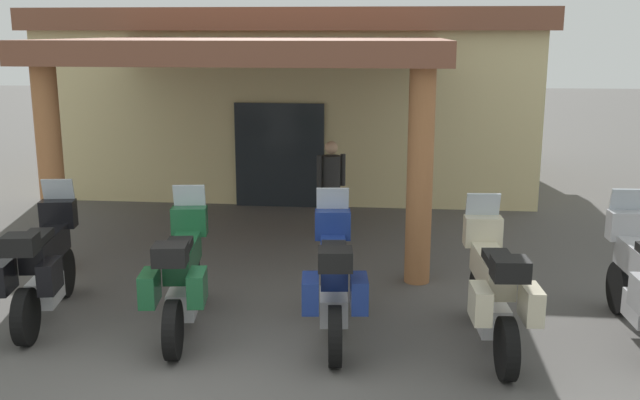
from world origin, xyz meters
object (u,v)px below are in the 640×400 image
(pedestrian, at_px, (331,181))
(motorcycle_green, at_px, (182,275))
(motel_building, at_px, (299,94))
(motorcycle_blue, at_px, (334,280))
(motorcycle_cream, at_px, (494,289))
(motorcycle_black, at_px, (43,265))

(pedestrian, bearing_deg, motorcycle_green, -45.29)
(motel_building, bearing_deg, pedestrian, -76.12)
(motorcycle_blue, relative_size, motorcycle_cream, 1.00)
(motorcycle_black, distance_m, motorcycle_green, 1.81)
(motorcycle_black, relative_size, motorcycle_green, 1.00)
(motorcycle_cream, bearing_deg, pedestrian, 22.14)
(motel_building, height_order, motorcycle_blue, motel_building)
(motorcycle_green, height_order, motorcycle_blue, same)
(motorcycle_blue, bearing_deg, motorcycle_cream, -100.04)
(motel_building, height_order, motorcycle_black, motel_building)
(motel_building, distance_m, motorcycle_black, 9.46)
(motorcycle_blue, xyz_separation_m, pedestrian, (-0.27, 4.37, 0.26))
(motorcycle_blue, height_order, pedestrian, pedestrian)
(motorcycle_green, bearing_deg, motorcycle_blue, -97.53)
(motorcycle_cream, bearing_deg, motorcycle_black, 82.66)
(motorcycle_green, distance_m, motorcycle_cream, 3.59)
(motel_building, xyz_separation_m, motorcycle_cream, (3.11, -9.57, -1.34))
(motorcycle_black, xyz_separation_m, motorcycle_blue, (3.58, -0.30, 0.00))
(motel_building, xyz_separation_m, motorcycle_black, (-2.26, -9.09, -1.34))
(motorcycle_green, distance_m, motorcycle_blue, 1.79)
(motorcycle_cream, height_order, pedestrian, pedestrian)
(motel_building, distance_m, motorcycle_cream, 10.15)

